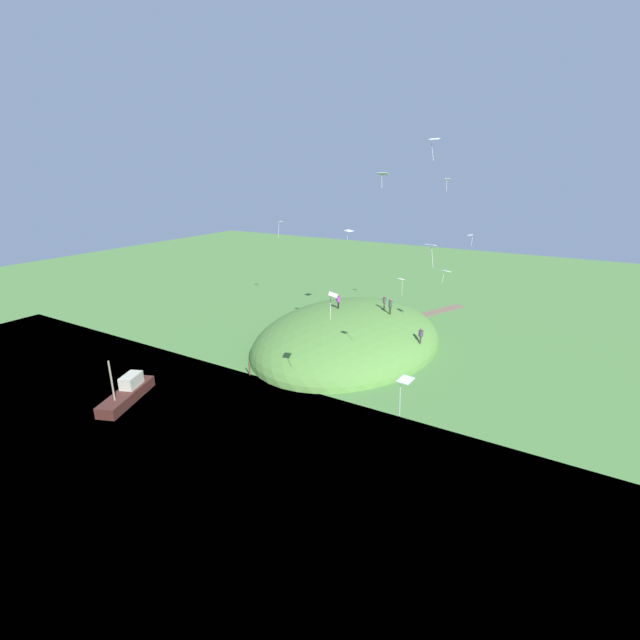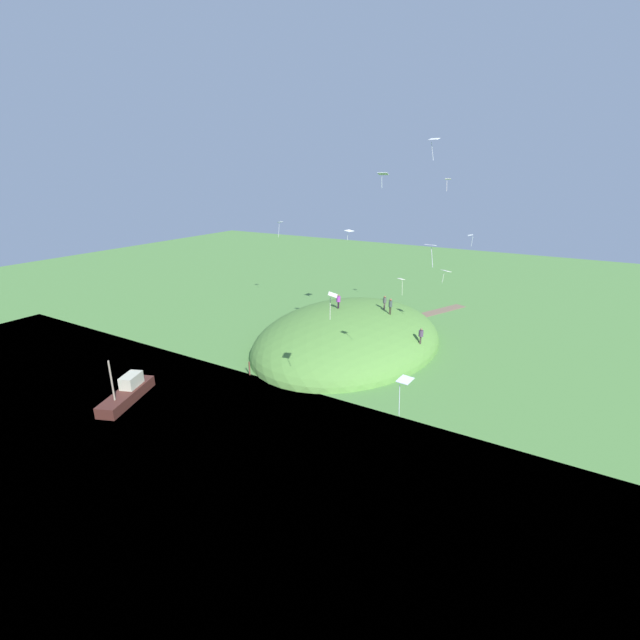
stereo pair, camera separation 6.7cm
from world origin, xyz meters
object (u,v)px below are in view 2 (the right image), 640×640
at_px(kite_2, 349,231).
at_px(person_walking_path, 390,304).
at_px(person_with_child, 385,301).
at_px(kite_10, 332,296).
at_px(boat_on_lake, 128,393).
at_px(mooring_post, 249,368).
at_px(kite_0, 448,180).
at_px(kite_1, 446,271).
at_px(person_watching_kites, 338,300).
at_px(person_near_shore, 421,334).
at_px(kite_6, 471,236).
at_px(kite_8, 434,141).
at_px(kite_5, 431,247).
at_px(kite_4, 401,280).
at_px(kite_3, 383,174).
at_px(kite_9, 405,382).

bearing_deg(kite_2, person_walking_path, -122.98).
xyz_separation_m(person_with_child, kite_10, (-19.57, -4.11, 5.80)).
relative_size(boat_on_lake, mooring_post, 4.70).
height_order(person_with_child, kite_0, kite_0).
bearing_deg(mooring_post, kite_1, -49.31).
bearing_deg(person_watching_kites, person_near_shore, -106.40).
relative_size(person_near_shore, kite_6, 1.27).
bearing_deg(kite_8, person_watching_kites, 59.48).
height_order(kite_0, kite_5, kite_0).
xyz_separation_m(person_walking_path, kite_4, (4.55, 0.58, 1.69)).
relative_size(person_walking_path, kite_4, 0.90).
bearing_deg(person_near_shore, kite_10, -10.12).
relative_size(person_with_child, kite_0, 1.17).
bearing_deg(kite_3, kite_10, -171.81).
bearing_deg(kite_5, person_with_child, 30.42).
relative_size(kite_6, kite_9, 0.62).
distance_m(kite_6, mooring_post, 27.22).
relative_size(person_watching_kites, mooring_post, 1.18).
xyz_separation_m(kite_5, kite_8, (6.11, 2.19, 6.83)).
height_order(kite_6, mooring_post, kite_6).
bearing_deg(kite_1, kite_9, -170.28).
bearing_deg(kite_8, kite_10, 163.20).
bearing_deg(kite_6, kite_8, 178.43).
relative_size(kite_9, mooring_post, 1.55).
relative_size(kite_0, kite_6, 1.04).
distance_m(kite_6, kite_10, 24.78).
xyz_separation_m(person_with_child, kite_9, (-23.24, -10.62, 2.81)).
bearing_deg(person_watching_kites, kite_3, -139.77).
height_order(person_near_shore, kite_0, kite_0).
bearing_deg(boat_on_lake, person_walking_path, -53.34).
height_order(kite_8, mooring_post, kite_8).
bearing_deg(person_watching_kites, boat_on_lake, 143.45).
distance_m(person_watching_kites, kite_4, 8.24).
xyz_separation_m(kite_3, kite_4, (11.45, 1.92, -11.71)).
bearing_deg(kite_4, kite_5, -155.63).
distance_m(boat_on_lake, person_near_shore, 27.71).
bearing_deg(kite_3, kite_0, -7.09).
distance_m(person_near_shore, kite_10, 17.85).
height_order(person_near_shore, kite_2, kite_2).
distance_m(person_with_child, kite_8, 19.83).
distance_m(kite_2, kite_5, 25.52).
xyz_separation_m(kite_8, kite_9, (-13.55, -3.53, -12.98)).
relative_size(kite_4, kite_6, 1.53).
xyz_separation_m(boat_on_lake, kite_9, (0.68, -23.74, 6.82)).
xyz_separation_m(kite_2, kite_3, (-11.92, -9.08, 6.53)).
distance_m(kite_1, kite_6, 7.90).
relative_size(person_watching_kites, kite_5, 1.03).
xyz_separation_m(person_with_child, kite_0, (6.20, -4.18, 12.83)).
xyz_separation_m(person_watching_kites, kite_0, (9.20, -8.45, 12.57)).
bearing_deg(boat_on_lake, kite_10, -97.37).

